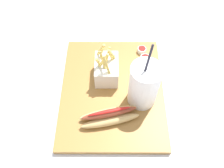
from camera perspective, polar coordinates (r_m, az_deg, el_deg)
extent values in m
cube|color=silver|center=(0.85, 0.00, -2.24)|extent=(2.40, 2.40, 0.02)
cube|color=olive|center=(0.83, 0.00, -1.52)|extent=(0.45, 0.36, 0.02)
cylinder|color=white|center=(0.74, 7.60, -0.52)|extent=(0.09, 0.09, 0.15)
cylinder|color=white|center=(0.68, 8.37, 3.29)|extent=(0.10, 0.10, 0.01)
cylinder|color=#262633|center=(0.64, 8.81, 6.08)|extent=(0.03, 0.02, 0.09)
cube|color=white|center=(0.82, -1.39, 3.49)|extent=(0.11, 0.08, 0.07)
cube|color=#E5C660|center=(0.75, -1.35, 4.49)|extent=(0.02, 0.03, 0.08)
cube|color=#E5C660|center=(0.79, 0.38, 7.12)|extent=(0.03, 0.03, 0.07)
cube|color=#E5C660|center=(0.77, -2.29, 5.55)|extent=(0.03, 0.02, 0.07)
cube|color=#E5C660|center=(0.80, -2.78, 7.07)|extent=(0.02, 0.02, 0.06)
cube|color=#E5C660|center=(0.76, -2.37, 5.42)|extent=(0.01, 0.04, 0.08)
cube|color=#E5C660|center=(0.79, -1.24, 6.55)|extent=(0.03, 0.02, 0.07)
cube|color=#E5C660|center=(0.80, -3.01, 8.06)|extent=(0.02, 0.04, 0.08)
cube|color=#E5C660|center=(0.78, -3.26, 5.04)|extent=(0.03, 0.02, 0.08)
cube|color=#E5C660|center=(0.80, 0.16, 6.13)|extent=(0.01, 0.03, 0.06)
cube|color=#E5C660|center=(0.75, -1.27, 4.20)|extent=(0.03, 0.03, 0.07)
ellipsoid|color=tan|center=(0.76, -0.99, -7.02)|extent=(0.07, 0.19, 0.03)
ellipsoid|color=tan|center=(0.75, -0.53, -8.95)|extent=(0.07, 0.19, 0.03)
ellipsoid|color=brown|center=(0.73, -0.79, -7.08)|extent=(0.06, 0.17, 0.02)
ellipsoid|color=red|center=(0.72, -0.80, -6.62)|extent=(0.04, 0.13, 0.01)
cylinder|color=white|center=(0.93, 7.16, 8.19)|extent=(0.03, 0.03, 0.02)
cylinder|color=#B2140F|center=(0.92, 7.21, 8.49)|extent=(0.03, 0.03, 0.01)
cylinder|color=white|center=(0.90, 7.99, 6.03)|extent=(0.04, 0.04, 0.02)
cylinder|color=#B2140F|center=(0.89, 8.04, 6.31)|extent=(0.03, 0.03, 0.01)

